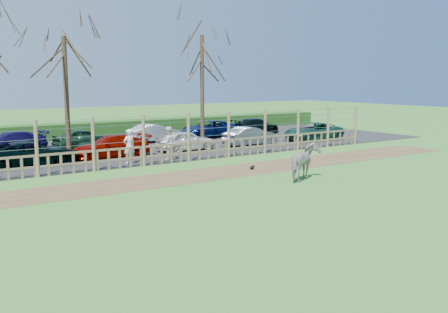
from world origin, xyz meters
TOP-DOWN VIEW (x-y plane):
  - ground at (0.00, 0.00)m, footprint 120.00×120.00m
  - dirt_strip at (0.00, 4.50)m, footprint 34.00×2.80m
  - asphalt at (0.00, 14.50)m, footprint 44.00×13.00m
  - hedge at (0.00, 21.50)m, footprint 46.00×2.00m
  - fence at (0.00, 8.00)m, footprint 30.16×0.16m
  - tree_mid at (-2.00, 13.50)m, footprint 4.80×4.80m
  - tree_right at (7.00, 14.00)m, footprint 4.80×4.80m
  - zebra at (4.12, 1.08)m, footprint 2.02×1.60m
  - visitor_a at (-0.37, 8.90)m, footprint 0.69×0.52m
  - visitor_b at (1.79, 8.90)m, footprint 0.84×0.66m
  - crow at (3.79, 4.29)m, footprint 0.25×0.19m
  - car_2 at (-4.56, 10.89)m, footprint 4.34×2.04m
  - car_3 at (-0.39, 11.30)m, footprint 4.20×1.84m
  - car_4 at (4.16, 11.25)m, footprint 3.54×1.46m
  - car_5 at (8.67, 10.96)m, footprint 3.73×1.53m
  - car_6 at (13.97, 10.83)m, footprint 4.38×2.14m
  - car_9 at (-4.59, 16.09)m, footprint 4.33×2.24m
  - car_10 at (-0.46, 15.77)m, footprint 3.66×1.81m
  - car_11 at (4.45, 16.04)m, footprint 3.74×1.60m
  - car_12 at (9.03, 16.35)m, footprint 4.48×2.38m
  - car_13 at (13.02, 16.09)m, footprint 4.32×2.21m

SIDE VIEW (x-z plane):
  - ground at x=0.00m, z-range 0.00..0.00m
  - dirt_strip at x=0.00m, z-range 0.00..0.01m
  - asphalt at x=0.00m, z-range 0.00..0.04m
  - crow at x=3.79m, z-range 0.00..0.20m
  - hedge at x=0.00m, z-range 0.00..1.10m
  - car_2 at x=-4.56m, z-range 0.04..1.24m
  - car_3 at x=-0.39m, z-range 0.04..1.24m
  - car_4 at x=4.16m, z-range 0.04..1.24m
  - car_5 at x=8.67m, z-range 0.04..1.24m
  - car_6 at x=13.97m, z-range 0.04..1.24m
  - car_9 at x=-4.59m, z-range 0.04..1.24m
  - car_10 at x=-0.46m, z-range 0.04..1.24m
  - car_11 at x=4.45m, z-range 0.04..1.24m
  - car_12 at x=9.03m, z-range 0.04..1.24m
  - car_13 at x=13.02m, z-range 0.04..1.24m
  - zebra at x=4.12m, z-range 0.00..1.56m
  - fence at x=0.00m, z-range -0.45..2.05m
  - visitor_a at x=-0.37m, z-range 0.04..1.76m
  - visitor_b at x=1.79m, z-range 0.04..1.76m
  - tree_mid at x=-2.00m, z-range 1.45..8.28m
  - tree_right at x=7.00m, z-range 1.57..8.92m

